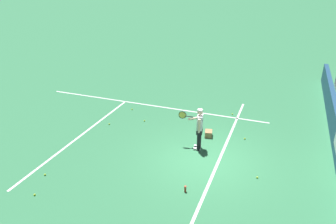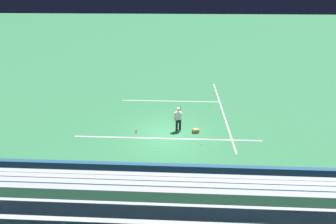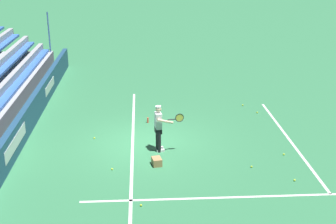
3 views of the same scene
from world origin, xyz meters
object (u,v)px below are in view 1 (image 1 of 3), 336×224
tennis_ball_on_baseline (35,195)px  tennis_ball_midcourt (245,139)px  tennis_player (199,129)px  tennis_ball_far_left (144,121)px  tennis_ball_near_player (109,124)px  tennis_ball_toward_net (257,177)px  ball_box_cardboard (209,134)px  tennis_ball_by_box (45,175)px  tennis_ball_stray_back (132,109)px  tennis_ball_far_right (232,114)px  water_bottle (185,189)px

tennis_ball_on_baseline → tennis_ball_midcourt: size_ratio=1.00×
tennis_player → tennis_ball_far_left: bearing=63.2°
tennis_ball_near_player → tennis_ball_toward_net: bearing=-105.2°
tennis_ball_far_left → tennis_ball_toward_net: (-2.75, -5.50, 0.00)m
tennis_ball_near_player → tennis_ball_far_left: same height
tennis_player → tennis_ball_far_left: tennis_player is taller
ball_box_cardboard → tennis_ball_on_baseline: (-5.81, 4.18, -0.10)m
tennis_ball_midcourt → tennis_ball_by_box: same height
ball_box_cardboard → tennis_ball_stray_back: bearing=72.2°
tennis_ball_near_player → tennis_ball_on_baseline: size_ratio=1.00×
tennis_player → tennis_ball_midcourt: (1.44, -1.63, -0.86)m
ball_box_cardboard → tennis_ball_far_left: (0.38, 3.18, -0.10)m
tennis_ball_near_player → tennis_ball_far_right: size_ratio=1.00×
tennis_ball_stray_back → tennis_ball_by_box: bearing=177.4°
tennis_ball_on_baseline → tennis_ball_midcourt: same height
tennis_ball_stray_back → tennis_ball_toward_net: bearing=-119.5°
tennis_ball_far_right → ball_box_cardboard: bearing=168.2°
tennis_ball_stray_back → water_bottle: (-5.34, -4.56, 0.08)m
ball_box_cardboard → tennis_player: bearing=173.5°
tennis_ball_stray_back → water_bottle: size_ratio=0.30×
tennis_ball_midcourt → tennis_ball_by_box: (-5.08, 6.11, 0.00)m
tennis_ball_stray_back → tennis_ball_far_left: bearing=-131.3°
tennis_ball_near_player → tennis_ball_on_baseline: bearing=-176.1°
water_bottle → tennis_ball_by_box: bearing=100.1°
tennis_player → tennis_ball_far_right: size_ratio=25.98×
tennis_ball_far_left → tennis_player: bearing=-116.8°
water_bottle → tennis_player: bearing=7.4°
tennis_player → tennis_ball_on_baseline: 6.23m
tennis_ball_on_baseline → tennis_ball_by_box: same height
tennis_ball_near_player → tennis_ball_far_right: same height
tennis_player → tennis_ball_far_right: 3.91m
tennis_ball_midcourt → tennis_player: bearing=131.4°
tennis_ball_stray_back → tennis_ball_far_left: size_ratio=1.00×
tennis_ball_on_baseline → water_bottle: 4.79m
tennis_ball_on_baseline → tennis_ball_far_left: bearing=-9.2°
ball_box_cardboard → tennis_ball_toward_net: ball_box_cardboard is taller
tennis_ball_far_right → tennis_ball_by_box: bearing=145.1°
tennis_ball_far_left → tennis_ball_far_right: bearing=-59.2°
tennis_player → tennis_ball_far_right: bearing=-10.2°
tennis_player → tennis_ball_stray_back: tennis_player is taller
tennis_ball_toward_net → tennis_ball_far_right: bearing=19.7°
tennis_player → tennis_ball_far_right: tennis_player is taller
tennis_player → tennis_ball_toward_net: tennis_player is taller
tennis_player → tennis_ball_by_box: 5.84m
tennis_ball_midcourt → water_bottle: 4.41m
ball_box_cardboard → tennis_ball_toward_net: size_ratio=6.06×
ball_box_cardboard → tennis_ball_by_box: size_ratio=6.06×
tennis_ball_far_right → tennis_ball_toward_net: 5.27m
tennis_player → tennis_ball_on_baseline: size_ratio=25.98×
water_bottle → tennis_ball_toward_net: bearing=-52.9°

